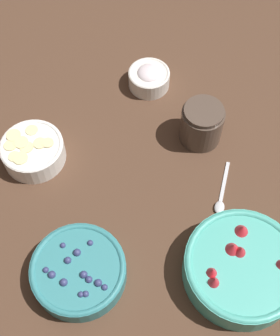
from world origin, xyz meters
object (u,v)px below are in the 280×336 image
at_px(bowl_blueberries, 79,271).
at_px(bowl_cream, 149,77).
at_px(bowl_strawberries, 242,267).
at_px(jar_chocolate, 201,125).
at_px(bowl_bananas, 33,150).

bearing_deg(bowl_blueberries, bowl_cream, -31.97).
xyz_separation_m(bowl_blueberries, bowl_cream, (0.45, -0.28, -0.00)).
relative_size(bowl_strawberries, bowl_blueberries, 1.22).
height_order(bowl_strawberries, bowl_cream, bowl_strawberries).
bearing_deg(jar_chocolate, bowl_cream, 20.69).
xyz_separation_m(bowl_blueberries, bowl_bananas, (0.31, 0.04, 0.00)).
height_order(bowl_bananas, bowl_cream, same).
bearing_deg(bowl_strawberries, bowl_cream, 3.54).
relative_size(bowl_strawberries, jar_chocolate, 2.27).
xyz_separation_m(bowl_strawberries, bowl_cream, (0.53, 0.03, -0.01)).
bearing_deg(bowl_bananas, bowl_strawberries, -137.98).
height_order(bowl_strawberries, bowl_bananas, bowl_strawberries).
bearing_deg(bowl_bananas, bowl_cream, -66.37).
distance_m(bowl_strawberries, jar_chocolate, 0.34).
bearing_deg(bowl_cream, jar_chocolate, -159.31).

